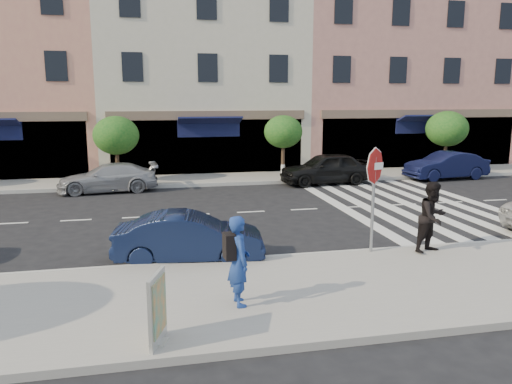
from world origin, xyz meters
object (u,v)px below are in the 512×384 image
(walker, at_px, (433,217))
(car_far_mid, at_px, (326,168))
(stop_sign, at_px, (374,177))
(poster_board, at_px, (158,310))
(photographer, at_px, (239,261))
(car_near_mid, at_px, (189,237))
(car_far_right, at_px, (446,166))
(car_far_left, at_px, (108,178))

(walker, bearing_deg, car_far_mid, 62.25)
(stop_sign, xyz_separation_m, car_far_mid, (2.62, 10.70, -1.35))
(car_far_mid, bearing_deg, stop_sign, -18.73)
(poster_board, height_order, car_far_mid, car_far_mid)
(walker, distance_m, poster_board, 7.80)
(walker, bearing_deg, photographer, -179.50)
(stop_sign, relative_size, walker, 1.48)
(car_near_mid, height_order, car_far_right, car_far_right)
(walker, height_order, car_far_right, walker)
(poster_board, distance_m, car_far_right, 20.54)
(poster_board, distance_m, car_near_mid, 4.58)
(poster_board, xyz_separation_m, car_far_mid, (8.08, 14.54, 0.02))
(stop_sign, bearing_deg, car_far_left, 105.72)
(photographer, height_order, car_far_mid, photographer)
(stop_sign, xyz_separation_m, poster_board, (-5.47, -3.83, -1.37))
(walker, height_order, car_far_left, walker)
(car_far_left, distance_m, car_far_right, 16.33)
(stop_sign, relative_size, photographer, 1.55)
(walker, xyz_separation_m, car_far_left, (-8.85, 11.10, -0.45))
(car_far_right, bearing_deg, stop_sign, -45.23)
(car_far_right, bearing_deg, car_far_mid, -94.83)
(photographer, bearing_deg, car_far_left, 9.47)
(car_far_left, height_order, car_far_mid, car_far_mid)
(walker, relative_size, car_far_left, 0.43)
(car_far_mid, bearing_deg, car_far_right, 85.58)
(car_near_mid, relative_size, car_far_left, 0.88)
(car_far_left, bearing_deg, walker, 33.86)
(stop_sign, relative_size, car_far_left, 0.64)
(car_near_mid, distance_m, car_far_mid, 12.37)
(car_far_mid, bearing_deg, poster_board, -34.06)
(car_far_left, relative_size, car_far_right, 1.01)
(car_near_mid, bearing_deg, poster_board, 176.31)
(poster_board, bearing_deg, car_near_mid, 97.78)
(stop_sign, distance_m, car_far_right, 14.09)
(stop_sign, xyz_separation_m, photographer, (-3.92, -2.57, -1.08))
(walker, bearing_deg, car_near_mid, 148.75)
(photographer, xyz_separation_m, poster_board, (-1.55, -1.27, -0.30))
(car_near_mid, relative_size, car_far_right, 0.89)
(car_far_left, xyz_separation_m, car_far_right, (16.33, 0.00, 0.08))
(walker, height_order, car_near_mid, walker)
(poster_board, bearing_deg, photographer, 57.76)
(poster_board, bearing_deg, stop_sign, 53.53)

